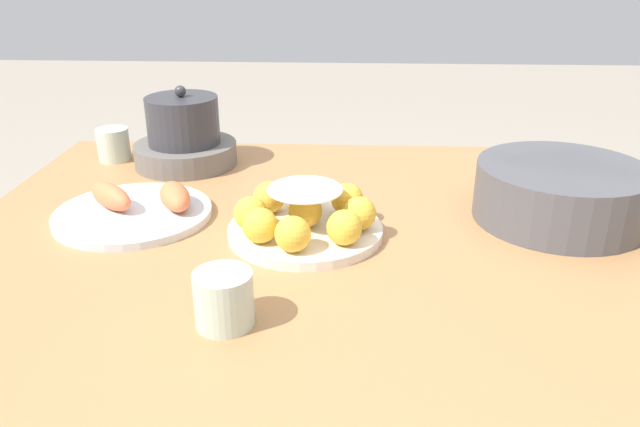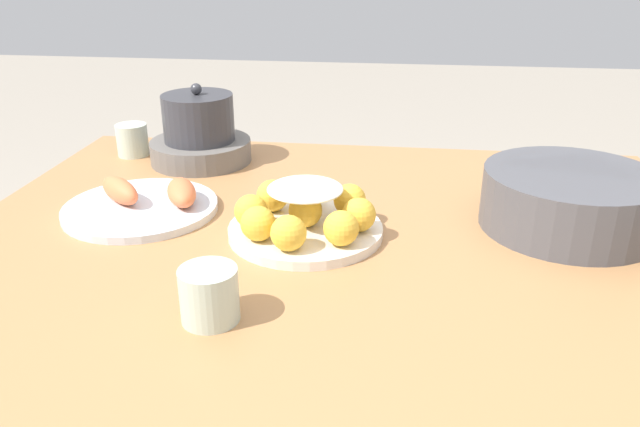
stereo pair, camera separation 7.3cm
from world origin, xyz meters
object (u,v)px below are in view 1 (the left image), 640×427
object	(u,v)px
sauce_bowl	(516,164)
seafood_platter	(137,209)
dining_table	(334,287)
serving_bowl	(561,191)
cup_near	(224,299)
warming_pot	(184,137)
cake_plate	(305,217)
cup_far	(113,144)

from	to	relation	value
sauce_bowl	seafood_platter	bearing A→B (deg)	-159.07
dining_table	sauce_bowl	bearing A→B (deg)	42.04
serving_bowl	cup_near	world-z (taller)	serving_bowl
serving_bowl	sauce_bowl	bearing A→B (deg)	92.51
serving_bowl	warming_pot	bearing A→B (deg)	160.17
cake_plate	seafood_platter	bearing A→B (deg)	168.08
serving_bowl	warming_pot	xyz separation A→B (m)	(-0.72, 0.26, 0.01)
cake_plate	cup_far	world-z (taller)	cake_plate
dining_table	sauce_bowl	distance (m)	0.52
cup_far	serving_bowl	bearing A→B (deg)	-17.68
sauce_bowl	cup_near	size ratio (longest dim) A/B	1.38
cake_plate	serving_bowl	xyz separation A→B (m)	(0.44, 0.09, 0.02)
cup_near	sauce_bowl	bearing A→B (deg)	49.98
sauce_bowl	cup_far	distance (m)	0.88
serving_bowl	cup_far	size ratio (longest dim) A/B	4.05
sauce_bowl	warming_pot	bearing A→B (deg)	179.44
cake_plate	serving_bowl	size ratio (longest dim) A/B	0.88
cup_near	cup_far	world-z (taller)	same
cake_plate	cup_far	distance (m)	0.58
cup_far	seafood_platter	bearing A→B (deg)	-64.17
serving_bowl	warming_pot	world-z (taller)	warming_pot
cup_near	seafood_platter	bearing A→B (deg)	123.88
seafood_platter	cup_far	world-z (taller)	cup_far
seafood_platter	warming_pot	bearing A→B (deg)	86.44
cup_far	warming_pot	xyz separation A→B (m)	(0.17, -0.02, 0.03)
dining_table	warming_pot	bearing A→B (deg)	133.97
sauce_bowl	seafood_platter	xyz separation A→B (m)	(-0.73, -0.28, 0.00)
cup_near	warming_pot	xyz separation A→B (m)	(-0.20, 0.61, 0.03)
cup_near	warming_pot	world-z (taller)	warming_pot
sauce_bowl	warming_pot	world-z (taller)	warming_pot
cake_plate	warming_pot	xyz separation A→B (m)	(-0.28, 0.35, 0.03)
dining_table	sauce_bowl	xyz separation A→B (m)	(0.38, 0.34, 0.11)
cup_near	warming_pot	bearing A→B (deg)	108.24
dining_table	cup_near	size ratio (longest dim) A/B	16.93
dining_table	serving_bowl	world-z (taller)	serving_bowl
cake_plate	cup_near	xyz separation A→B (m)	(-0.08, -0.26, 0.00)
cake_plate	sauce_bowl	bearing A→B (deg)	38.80
dining_table	cake_plate	world-z (taller)	cake_plate
serving_bowl	seafood_platter	size ratio (longest dim) A/B	1.06
cake_plate	cup_near	bearing A→B (deg)	-107.43
seafood_platter	warming_pot	xyz separation A→B (m)	(0.02, 0.28, 0.05)
cake_plate	serving_bowl	bearing A→B (deg)	11.53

